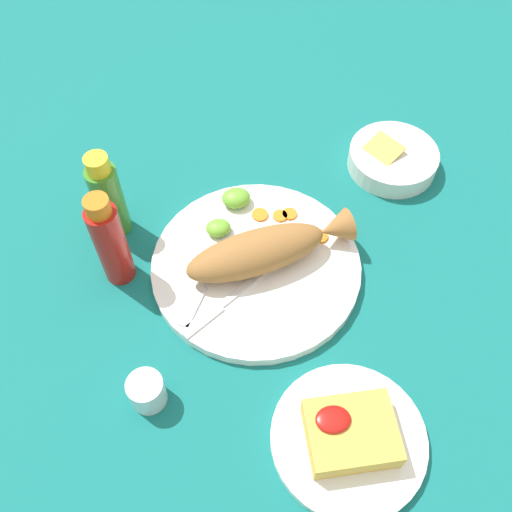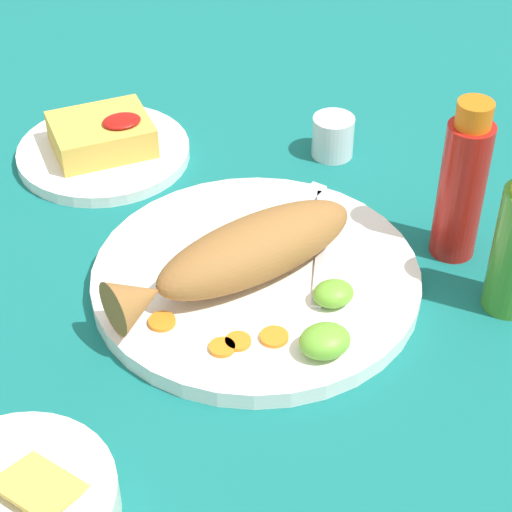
{
  "view_description": "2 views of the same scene",
  "coord_description": "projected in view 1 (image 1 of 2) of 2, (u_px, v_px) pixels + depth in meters",
  "views": [
    {
      "loc": [
        0.07,
        0.48,
        0.75
      ],
      "look_at": [
        0.0,
        0.0,
        0.04
      ],
      "focal_mm": 40.0,
      "sensor_mm": 36.0,
      "label": 1
    },
    {
      "loc": [
        -0.26,
        -0.64,
        0.61
      ],
      "look_at": [
        0.0,
        0.0,
        0.04
      ],
      "focal_mm": 65.0,
      "sensor_mm": 36.0,
      "label": 2
    }
  ],
  "objects": [
    {
      "name": "hot_sauce_bottle_green",
      "position": [
        108.0,
        197.0,
        0.88
      ],
      "size": [
        0.05,
        0.05,
        0.16
      ],
      "color": "#3D8428",
      "rests_on": "ground_plane"
    },
    {
      "name": "fork_far",
      "position": [
        204.0,
        282.0,
        0.85
      ],
      "size": [
        0.1,
        0.17,
        0.0
      ],
      "rotation": [
        0.0,
        0.0,
        7.37
      ],
      "color": "silver",
      "rests_on": "main_plate"
    },
    {
      "name": "carrot_slice_mid",
      "position": [
        280.0,
        216.0,
        0.93
      ],
      "size": [
        0.02,
        0.02,
        0.0
      ],
      "primitive_type": "cylinder",
      "color": "orange",
      "rests_on": "main_plate"
    },
    {
      "name": "lime_wedge_side",
      "position": [
        218.0,
        228.0,
        0.9
      ],
      "size": [
        0.04,
        0.03,
        0.02
      ],
      "primitive_type": "ellipsoid",
      "color": "#6BB233",
      "rests_on": "main_plate"
    },
    {
      "name": "main_plate",
      "position": [
        256.0,
        267.0,
        0.88
      ],
      "size": [
        0.32,
        0.32,
        0.02
      ],
      "primitive_type": "cylinder",
      "color": "white",
      "rests_on": "ground_plane"
    },
    {
      "name": "carrot_slice_near",
      "position": [
        320.0,
        236.0,
        0.9
      ],
      "size": [
        0.03,
        0.03,
        0.0
      ],
      "primitive_type": "cylinder",
      "color": "orange",
      "rests_on": "main_plate"
    },
    {
      "name": "guacamole_bowl",
      "position": [
        393.0,
        158.0,
        1.0
      ],
      "size": [
        0.15,
        0.15,
        0.05
      ],
      "color": "white",
      "rests_on": "ground_plane"
    },
    {
      "name": "carrot_slice_extra",
      "position": [
        260.0,
        215.0,
        0.93
      ],
      "size": [
        0.03,
        0.03,
        0.0
      ],
      "primitive_type": "cylinder",
      "color": "orange",
      "rests_on": "main_plate"
    },
    {
      "name": "carrot_slice_far",
      "position": [
        290.0,
        214.0,
        0.93
      ],
      "size": [
        0.02,
        0.02,
        0.0
      ],
      "primitive_type": "cylinder",
      "color": "orange",
      "rests_on": "main_plate"
    },
    {
      "name": "fries_pile",
      "position": [
        350.0,
        433.0,
        0.71
      ],
      "size": [
        0.11,
        0.09,
        0.04
      ],
      "color": "gold",
      "rests_on": "side_plate_fries"
    },
    {
      "name": "side_plate_fries",
      "position": [
        348.0,
        439.0,
        0.73
      ],
      "size": [
        0.2,
        0.2,
        0.01
      ],
      "primitive_type": "cylinder",
      "color": "white",
      "rests_on": "ground_plane"
    },
    {
      "name": "hot_sauce_bottle_red",
      "position": [
        110.0,
        242.0,
        0.82
      ],
      "size": [
        0.05,
        0.05,
        0.17
      ],
      "color": "#B21914",
      "rests_on": "ground_plane"
    },
    {
      "name": "fork_near",
      "position": [
        225.0,
        302.0,
        0.83
      ],
      "size": [
        0.16,
        0.12,
        0.0
      ],
      "rotation": [
        0.0,
        0.0,
        6.89
      ],
      "color": "silver",
      "rests_on": "main_plate"
    },
    {
      "name": "salt_cup",
      "position": [
        147.0,
        392.0,
        0.76
      ],
      "size": [
        0.05,
        0.05,
        0.05
      ],
      "color": "silver",
      "rests_on": "ground_plane"
    },
    {
      "name": "ground_plane",
      "position": [
        256.0,
        270.0,
        0.89
      ],
      "size": [
        4.0,
        4.0,
        0.0
      ],
      "primitive_type": "plane",
      "color": "#146B66"
    },
    {
      "name": "lime_wedge_main",
      "position": [
        236.0,
        198.0,
        0.93
      ],
      "size": [
        0.05,
        0.04,
        0.03
      ],
      "primitive_type": "ellipsoid",
      "color": "#6BB233",
      "rests_on": "main_plate"
    },
    {
      "name": "fried_fish",
      "position": [
        266.0,
        249.0,
        0.85
      ],
      "size": [
        0.27,
        0.12,
        0.06
      ],
      "rotation": [
        0.0,
        0.0,
        0.21
      ],
      "color": "#996633",
      "rests_on": "main_plate"
    }
  ]
}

